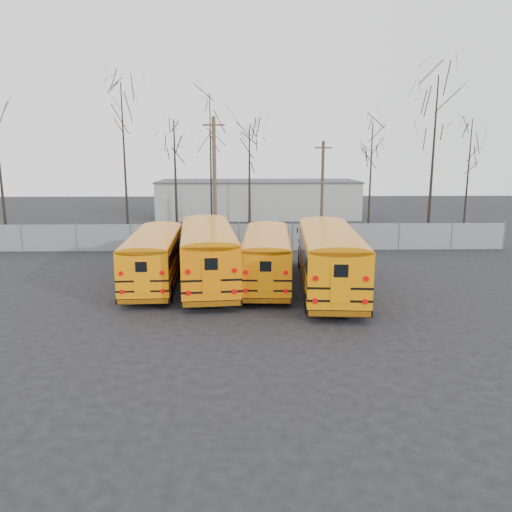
{
  "coord_description": "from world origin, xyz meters",
  "views": [
    {
      "loc": [
        0.32,
        -24.6,
        7.12
      ],
      "look_at": [
        1.01,
        2.13,
        1.6
      ],
      "focal_mm": 35.0,
      "sensor_mm": 36.0,
      "label": 1
    }
  ],
  "objects_px": {
    "bus_b": "(207,249)",
    "bus_d": "(329,254)",
    "utility_pole_right": "(322,190)",
    "utility_pole_left": "(215,178)",
    "bus_c": "(267,253)",
    "bus_a": "(155,253)"
  },
  "relations": [
    {
      "from": "bus_c",
      "to": "bus_d",
      "type": "relative_size",
      "value": 0.88
    },
    {
      "from": "bus_b",
      "to": "bus_c",
      "type": "bearing_deg",
      "value": -5.6
    },
    {
      "from": "bus_c",
      "to": "utility_pole_left",
      "type": "xyz_separation_m",
      "value": [
        -3.58,
        13.94,
        3.37
      ]
    },
    {
      "from": "bus_a",
      "to": "utility_pole_right",
      "type": "relative_size",
      "value": 1.33
    },
    {
      "from": "bus_a",
      "to": "bus_c",
      "type": "distance_m",
      "value": 6.15
    },
    {
      "from": "bus_a",
      "to": "bus_d",
      "type": "xyz_separation_m",
      "value": [
        9.32,
        -1.55,
        0.24
      ]
    },
    {
      "from": "utility_pole_right",
      "to": "utility_pole_left",
      "type": "bearing_deg",
      "value": -161.02
    },
    {
      "from": "bus_a",
      "to": "bus_d",
      "type": "relative_size",
      "value": 0.88
    },
    {
      "from": "bus_c",
      "to": "utility_pole_right",
      "type": "distance_m",
      "value": 15.3
    },
    {
      "from": "bus_d",
      "to": "utility_pole_right",
      "type": "height_order",
      "value": "utility_pole_right"
    },
    {
      "from": "bus_b",
      "to": "utility_pole_left",
      "type": "height_order",
      "value": "utility_pole_left"
    },
    {
      "from": "bus_c",
      "to": "bus_d",
      "type": "bearing_deg",
      "value": -22.06
    },
    {
      "from": "bus_b",
      "to": "bus_d",
      "type": "xyz_separation_m",
      "value": [
        6.42,
        -1.49,
        0.02
      ]
    },
    {
      "from": "bus_b",
      "to": "utility_pole_left",
      "type": "relative_size",
      "value": 1.22
    },
    {
      "from": "bus_a",
      "to": "bus_c",
      "type": "bearing_deg",
      "value": -3.16
    },
    {
      "from": "bus_d",
      "to": "utility_pole_left",
      "type": "xyz_separation_m",
      "value": [
        -6.76,
        15.44,
        3.14
      ]
    },
    {
      "from": "bus_a",
      "to": "utility_pole_right",
      "type": "bearing_deg",
      "value": 48.46
    },
    {
      "from": "bus_d",
      "to": "utility_pole_left",
      "type": "distance_m",
      "value": 17.14
    },
    {
      "from": "bus_b",
      "to": "bus_d",
      "type": "relative_size",
      "value": 0.99
    },
    {
      "from": "utility_pole_left",
      "to": "utility_pole_right",
      "type": "distance_m",
      "value": 8.86
    },
    {
      "from": "bus_c",
      "to": "utility_pole_left",
      "type": "relative_size",
      "value": 1.08
    },
    {
      "from": "bus_b",
      "to": "bus_c",
      "type": "height_order",
      "value": "bus_b"
    }
  ]
}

